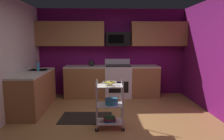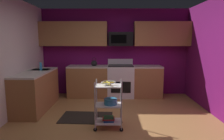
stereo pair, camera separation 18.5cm
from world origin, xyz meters
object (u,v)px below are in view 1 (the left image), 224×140
at_px(dish_soap_bottle, 38,67).
at_px(rolling_cart, 110,105).
at_px(oven_range, 118,81).
at_px(kettle, 91,63).
at_px(microwave, 118,39).
at_px(book_stack, 110,119).
at_px(fruit_bowl, 110,83).
at_px(mixing_bowl_large, 112,101).

bearing_deg(dish_soap_bottle, rolling_cart, -36.66).
height_order(oven_range, rolling_cart, oven_range).
relative_size(oven_range, kettle, 4.17).
relative_size(microwave, book_stack, 3.02).
bearing_deg(dish_soap_bottle, book_stack, -36.66).
height_order(oven_range, fruit_bowl, oven_range).
xyz_separation_m(rolling_cart, fruit_bowl, (0.00, -0.00, 0.43)).
height_order(microwave, mixing_bowl_large, microwave).
xyz_separation_m(oven_range, book_stack, (-0.30, -2.19, -0.31)).
bearing_deg(dish_soap_bottle, kettle, 35.81).
height_order(fruit_bowl, book_stack, fruit_bowl).
bearing_deg(book_stack, dish_soap_bottle, 143.34).
height_order(oven_range, book_stack, oven_range).
distance_m(microwave, fruit_bowl, 2.46).
distance_m(rolling_cart, book_stack, 0.28).
height_order(microwave, book_stack, microwave).
bearing_deg(fruit_bowl, book_stack, -146.31).
relative_size(microwave, mixing_bowl_large, 2.78).
height_order(fruit_bowl, dish_soap_bottle, dish_soap_bottle).
height_order(rolling_cart, book_stack, rolling_cart).
relative_size(rolling_cart, mixing_bowl_large, 3.63).
bearing_deg(rolling_cart, microwave, 82.67).
bearing_deg(kettle, rolling_cart, -77.54).
bearing_deg(oven_range, rolling_cart, -97.69).
height_order(oven_range, mixing_bowl_large, oven_range).
bearing_deg(mixing_bowl_large, microwave, 83.61).
height_order(rolling_cart, fruit_bowl, rolling_cart).
bearing_deg(microwave, kettle, -172.07).
relative_size(rolling_cart, book_stack, 3.95).
bearing_deg(rolling_cart, dish_soap_bottle, 143.34).
bearing_deg(book_stack, rolling_cart, 45.00).
bearing_deg(oven_range, fruit_bowl, -97.69).
bearing_deg(rolling_cart, book_stack, -135.00).
relative_size(mixing_bowl_large, kettle, 0.95).
bearing_deg(microwave, mixing_bowl_large, -96.39).
height_order(microwave, rolling_cart, microwave).
height_order(mixing_bowl_large, book_stack, mixing_bowl_large).
bearing_deg(rolling_cart, mixing_bowl_large, -0.00).
bearing_deg(mixing_bowl_large, book_stack, -180.00).
relative_size(microwave, rolling_cart, 0.77).
height_order(rolling_cart, kettle, kettle).
relative_size(fruit_bowl, book_stack, 1.17).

